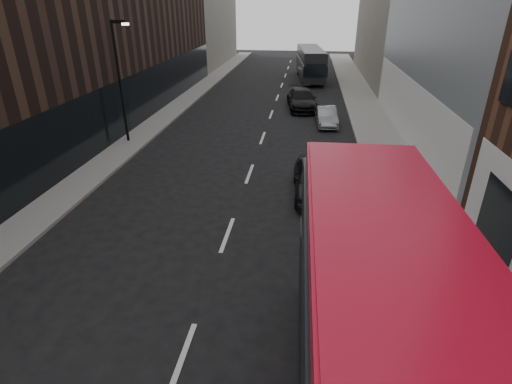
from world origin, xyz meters
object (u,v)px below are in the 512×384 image
(car_b, at_px, (326,116))
(car_c, at_px, (302,99))
(street_lamp, at_px, (120,75))
(car_a, at_px, (314,179))
(grey_bus, at_px, (310,63))

(car_b, distance_m, car_c, 4.90)
(street_lamp, bearing_deg, car_a, -27.56)
(car_a, relative_size, car_b, 1.19)
(car_a, distance_m, car_b, 11.61)
(car_a, relative_size, car_c, 0.85)
(car_a, xyz_separation_m, car_c, (-0.96, 16.11, 0.01))
(grey_bus, bearing_deg, car_c, -98.38)
(car_b, relative_size, car_c, 0.71)
(grey_bus, xyz_separation_m, car_c, (-0.56, -13.58, -1.02))
(grey_bus, height_order, car_c, grey_bus)
(street_lamp, height_order, car_c, street_lamp)
(grey_bus, distance_m, car_c, 13.63)
(grey_bus, bearing_deg, car_a, -95.25)
(grey_bus, height_order, car_a, grey_bus)
(grey_bus, height_order, car_b, grey_bus)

